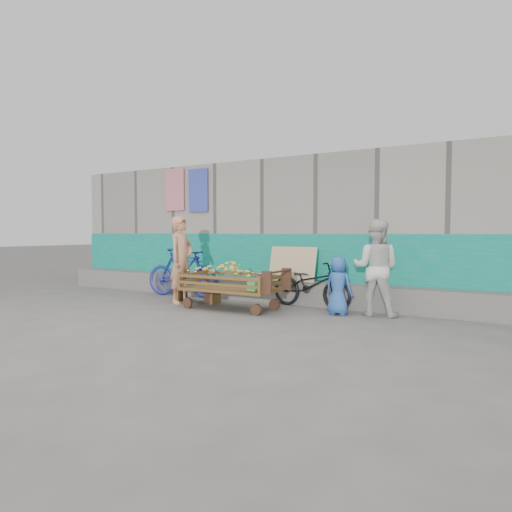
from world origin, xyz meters
The scene contains 9 objects.
ground centered at (0.00, 0.00, 0.00)m, with size 80.00×80.00×0.00m, color #5C5955.
building_wall centered at (0.00, 4.05, 1.47)m, with size 12.00×3.50×3.00m.
banana_cart centered at (-0.47, 1.11, 0.57)m, with size 1.97×0.90×0.84m.
bench centered at (-1.47, 1.47, 0.20)m, with size 1.09×0.33×0.27m.
vendor_man centered at (-1.69, 1.21, 0.88)m, with size 0.64×0.42×1.76m, color tan.
woman centered at (2.08, 1.80, 0.83)m, with size 0.80×0.63×1.66m, color silver.
child centered at (1.51, 1.56, 0.51)m, with size 0.50×0.32×1.02m, color #2B5CAF.
bicycle_dark centered at (0.81, 1.97, 0.45)m, with size 0.59×1.70×0.89m, color black.
bicycle_blue centered at (-2.27, 1.93, 0.54)m, with size 0.51×1.79×1.07m, color #252E96.
Camera 1 is at (4.27, -5.91, 1.43)m, focal length 32.00 mm.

